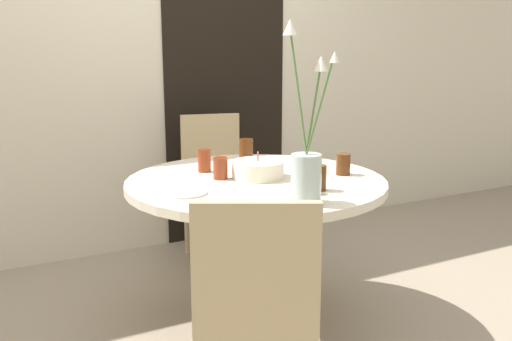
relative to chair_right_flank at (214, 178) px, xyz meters
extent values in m
plane|color=gray|center=(-0.19, -0.94, -0.52)|extent=(16.00, 16.00, 0.00)
cube|color=beige|center=(-0.19, 0.40, 0.78)|extent=(8.00, 0.05, 2.60)
cube|color=black|center=(0.26, 0.37, 0.50)|extent=(0.90, 0.01, 2.05)
cylinder|color=beige|center=(-0.19, -0.94, 0.19)|extent=(1.23, 1.23, 0.04)
cylinder|color=#4C4742|center=(-0.19, -0.94, -0.16)|extent=(0.15, 0.15, 0.66)
cylinder|color=#4C4742|center=(-0.19, -0.94, -0.51)|extent=(0.49, 0.49, 0.03)
cube|color=tan|center=(-0.02, -0.08, -0.08)|extent=(0.47, 0.47, 0.04)
cube|color=tan|center=(0.02, 0.10, 0.17)|extent=(0.38, 0.11, 0.46)
cylinder|color=tan|center=(-0.22, -0.21, -0.31)|extent=(0.03, 0.03, 0.42)
cylinder|color=tan|center=(0.12, -0.28, -0.31)|extent=(0.03, 0.03, 0.42)
cylinder|color=tan|center=(-0.15, 0.12, -0.31)|extent=(0.03, 0.03, 0.42)
cylinder|color=tan|center=(0.18, 0.05, -0.31)|extent=(0.03, 0.03, 0.42)
cube|color=tan|center=(-0.60, -1.71, -0.08)|extent=(0.54, 0.54, 0.04)
cube|color=tan|center=(-0.69, -1.87, 0.17)|extent=(0.35, 0.21, 0.46)
cylinder|color=white|center=(-0.18, -0.92, 0.26)|extent=(0.25, 0.25, 0.08)
cylinder|color=#E54C4C|center=(-0.18, -0.92, 0.32)|extent=(0.01, 0.01, 0.04)
cylinder|color=#B2C6C1|center=(-0.22, -1.40, 0.31)|extent=(0.12, 0.12, 0.20)
cylinder|color=#4C7538|center=(-0.24, -1.37, 0.66)|extent=(0.05, 0.08, 0.49)
cone|color=silver|center=(-0.26, -1.33, 0.90)|extent=(0.06, 0.06, 0.06)
cylinder|color=#4C7538|center=(-0.19, -1.40, 0.59)|extent=(0.07, 0.01, 0.35)
cone|color=silver|center=(-0.15, -1.40, 0.76)|extent=(0.05, 0.05, 0.06)
cylinder|color=#4C7538|center=(-0.21, -1.47, 0.60)|extent=(0.03, 0.14, 0.38)
cone|color=silver|center=(-0.20, -1.54, 0.79)|extent=(0.04, 0.04, 0.04)
cylinder|color=silver|center=(-0.59, -1.04, 0.22)|extent=(0.20, 0.20, 0.01)
cylinder|color=#51280F|center=(-0.05, -1.26, 0.27)|extent=(0.06, 0.06, 0.11)
cylinder|color=#33190C|center=(-0.16, -1.26, 0.28)|extent=(0.06, 0.06, 0.14)
cylinder|color=maroon|center=(-0.35, -0.68, 0.27)|extent=(0.06, 0.06, 0.11)
cylinder|color=maroon|center=(-0.34, -0.86, 0.27)|extent=(0.07, 0.07, 0.10)
cylinder|color=#51280F|center=(0.22, -1.06, 0.27)|extent=(0.07, 0.07, 0.10)
cylinder|color=#51280F|center=(-0.07, -0.59, 0.28)|extent=(0.07, 0.07, 0.13)
camera|label=1|loc=(-1.42, -3.25, 0.84)|focal=40.00mm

